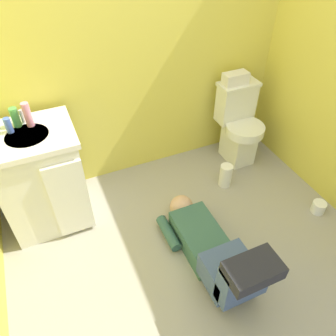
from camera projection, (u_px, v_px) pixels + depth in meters
name	position (u px, v px, depth m)	size (l,w,h in m)	color
ground_plane	(192.00, 252.00, 2.43)	(3.07, 3.16, 0.04)	gray
wall_back	(131.00, 37.00, 2.40)	(2.73, 0.08, 2.40)	#DCCC4B
toilet	(239.00, 125.00, 3.02)	(0.36, 0.46, 0.75)	silver
vanity_cabinet	(43.00, 179.00, 2.39)	(0.60, 0.53, 0.82)	silver
faucet	(22.00, 116.00, 2.20)	(0.02, 0.02, 0.10)	silver
person_plumber	(214.00, 250.00, 2.21)	(0.39, 1.06, 0.52)	#33594C
tissue_box	(235.00, 78.00, 2.78)	(0.22, 0.11, 0.10)	silver
bottle_blue	(8.00, 125.00, 2.11)	(0.04, 0.04, 0.11)	#4563B9
bottle_green	(15.00, 117.00, 2.15)	(0.05, 0.05, 0.14)	#4EA149
bottle_pink	(28.00, 115.00, 2.15)	(0.05, 0.05, 0.17)	pink
paper_towel_roll	(226.00, 176.00, 2.88)	(0.11, 0.11, 0.22)	white
toilet_paper_roll	(318.00, 207.00, 2.67)	(0.11, 0.11, 0.10)	white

